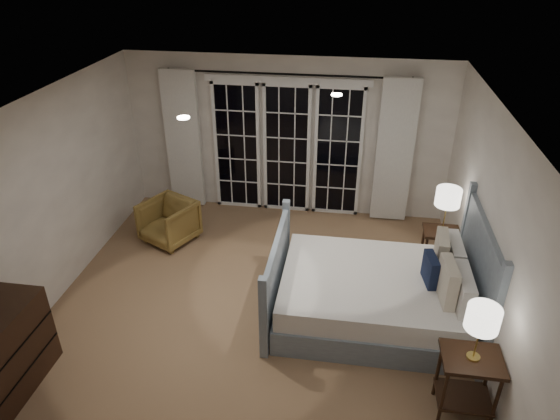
# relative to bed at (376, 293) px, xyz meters

# --- Properties ---
(floor) EXTENTS (5.00, 5.00, 0.00)m
(floor) POSITION_rel_bed_xyz_m (-1.41, 0.03, -0.34)
(floor) COLOR #865D48
(floor) RESTS_ON ground
(ceiling) EXTENTS (5.00, 5.00, 0.00)m
(ceiling) POSITION_rel_bed_xyz_m (-1.41, 0.03, 2.16)
(ceiling) COLOR white
(ceiling) RESTS_ON wall_back
(wall_left) EXTENTS (0.02, 5.00, 2.50)m
(wall_left) POSITION_rel_bed_xyz_m (-3.91, 0.03, 0.91)
(wall_left) COLOR white
(wall_left) RESTS_ON floor
(wall_right) EXTENTS (0.02, 5.00, 2.50)m
(wall_right) POSITION_rel_bed_xyz_m (1.09, 0.03, 0.91)
(wall_right) COLOR white
(wall_right) RESTS_ON floor
(wall_back) EXTENTS (5.00, 0.02, 2.50)m
(wall_back) POSITION_rel_bed_xyz_m (-1.41, 2.53, 0.91)
(wall_back) COLOR white
(wall_back) RESTS_ON floor
(wall_front) EXTENTS (5.00, 0.02, 2.50)m
(wall_front) POSITION_rel_bed_xyz_m (-1.41, -2.47, 0.91)
(wall_front) COLOR white
(wall_front) RESTS_ON floor
(french_doors) EXTENTS (2.50, 0.04, 2.20)m
(french_doors) POSITION_rel_bed_xyz_m (-1.41, 2.49, 0.75)
(french_doors) COLOR black
(french_doors) RESTS_ON wall_back
(curtain_rod) EXTENTS (3.50, 0.03, 0.03)m
(curtain_rod) POSITION_rel_bed_xyz_m (-1.41, 2.43, 1.91)
(curtain_rod) COLOR black
(curtain_rod) RESTS_ON wall_back
(curtain_left) EXTENTS (0.55, 0.10, 2.25)m
(curtain_left) POSITION_rel_bed_xyz_m (-3.06, 2.41, 0.81)
(curtain_left) COLOR silver
(curtain_left) RESTS_ON curtain_rod
(curtain_right) EXTENTS (0.55, 0.10, 2.25)m
(curtain_right) POSITION_rel_bed_xyz_m (0.24, 2.41, 0.81)
(curtain_right) COLOR silver
(curtain_right) RESTS_ON curtain_rod
(downlight_a) EXTENTS (0.12, 0.12, 0.01)m
(downlight_a) POSITION_rel_bed_xyz_m (-0.61, 0.63, 2.15)
(downlight_a) COLOR white
(downlight_a) RESTS_ON ceiling
(downlight_b) EXTENTS (0.12, 0.12, 0.01)m
(downlight_b) POSITION_rel_bed_xyz_m (-2.01, -0.37, 2.15)
(downlight_b) COLOR white
(downlight_b) RESTS_ON ceiling
(bed) EXTENTS (2.30, 1.66, 1.35)m
(bed) POSITION_rel_bed_xyz_m (0.00, 0.00, 0.00)
(bed) COLOR gray
(bed) RESTS_ON floor
(nightstand_left) EXTENTS (0.54, 0.43, 0.70)m
(nightstand_left) POSITION_rel_bed_xyz_m (0.80, -1.26, 0.13)
(nightstand_left) COLOR #312010
(nightstand_left) RESTS_ON floor
(nightstand_right) EXTENTS (0.47, 0.37, 0.61)m
(nightstand_right) POSITION_rel_bed_xyz_m (0.85, 1.11, 0.06)
(nightstand_right) COLOR #312010
(nightstand_right) RESTS_ON floor
(lamp_left) EXTENTS (0.29, 0.29, 0.56)m
(lamp_left) POSITION_rel_bed_xyz_m (0.80, -1.26, 0.81)
(lamp_left) COLOR tan
(lamp_left) RESTS_ON nightstand_left
(lamp_right) EXTENTS (0.32, 0.32, 0.61)m
(lamp_right) POSITION_rel_bed_xyz_m (0.85, 1.11, 0.76)
(lamp_right) COLOR tan
(lamp_right) RESTS_ON nightstand_right
(armchair) EXTENTS (0.92, 0.93, 0.64)m
(armchair) POSITION_rel_bed_xyz_m (-2.99, 1.26, -0.02)
(armchair) COLOR brown
(armchair) RESTS_ON floor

